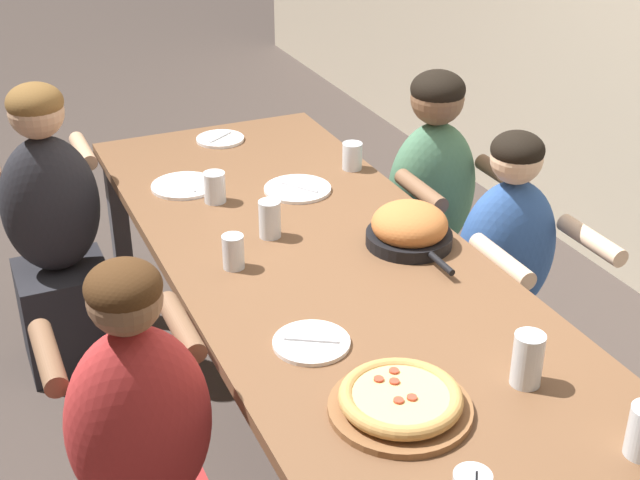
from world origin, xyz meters
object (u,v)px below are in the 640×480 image
(empty_plate_d, at_px, (220,139))
(drinking_glass_b, at_px, (215,189))
(diner_near_left, at_px, (56,243))
(skillet_bowl, at_px, (410,228))
(empty_plate_c, at_px, (311,343))
(empty_plate_b, at_px, (184,186))
(drinking_glass_f, at_px, (270,220))
(empty_plate_a, at_px, (298,189))
(drinking_glass_d, at_px, (352,156))
(diner_far_midleft, at_px, (430,227))
(drinking_glass_a, at_px, (528,359))
(diner_near_midright, at_px, (146,480))
(diner_far_center, at_px, (502,297))
(drinking_glass_e, at_px, (233,252))
(pizza_board_main, at_px, (400,401))

(empty_plate_d, xyz_separation_m, drinking_glass_b, (0.54, -0.20, 0.04))
(empty_plate_d, relative_size, diner_near_left, 0.17)
(skillet_bowl, bearing_deg, empty_plate_c, -52.30)
(empty_plate_b, height_order, empty_plate_d, same)
(empty_plate_b, bearing_deg, drinking_glass_f, 16.92)
(empty_plate_a, xyz_separation_m, drinking_glass_d, (-0.10, 0.26, 0.04))
(empty_plate_c, xyz_separation_m, diner_far_midleft, (-0.91, 0.89, -0.27))
(empty_plate_b, relative_size, empty_plate_d, 1.22)
(empty_plate_d, height_order, drinking_glass_d, drinking_glass_d)
(empty_plate_b, distance_m, drinking_glass_d, 0.63)
(empty_plate_a, relative_size, diner_near_left, 0.20)
(drinking_glass_a, relative_size, diner_near_midright, 0.12)
(drinking_glass_b, distance_m, diner_far_center, 1.06)
(drinking_glass_d, height_order, drinking_glass_e, drinking_glass_e)
(pizza_board_main, height_order, drinking_glass_a, drinking_glass_a)
(drinking_glass_b, relative_size, diner_far_center, 0.10)
(pizza_board_main, xyz_separation_m, skillet_bowl, (-0.72, 0.42, 0.03))
(drinking_glass_a, xyz_separation_m, drinking_glass_d, (-1.36, 0.19, -0.02))
(empty_plate_c, relative_size, drinking_glass_e, 1.92)
(empty_plate_a, relative_size, diner_far_midleft, 0.20)
(drinking_glass_d, xyz_separation_m, diner_far_center, (0.59, 0.30, -0.35))
(drinking_glass_b, bearing_deg, drinking_glass_f, 14.01)
(drinking_glass_a, xyz_separation_m, drinking_glass_b, (-1.29, -0.37, -0.02))
(empty_plate_a, xyz_separation_m, empty_plate_d, (-0.57, -0.10, 0.00))
(empty_plate_a, bearing_deg, diner_near_midright, -41.31)
(skillet_bowl, bearing_deg, diner_far_midleft, 142.90)
(empty_plate_b, distance_m, diner_near_midright, 1.21)
(empty_plate_a, xyz_separation_m, drinking_glass_b, (-0.03, -0.29, 0.04))
(drinking_glass_b, relative_size, diner_near_left, 0.09)
(empty_plate_c, relative_size, drinking_glass_d, 2.01)
(pizza_board_main, bearing_deg, empty_plate_a, 168.28)
(drinking_glass_a, bearing_deg, empty_plate_a, -176.71)
(empty_plate_d, height_order, diner_near_midright, diner_near_midright)
(drinking_glass_b, distance_m, diner_near_left, 0.74)
(diner_far_midleft, bearing_deg, diner_near_midright, 34.05)
(empty_plate_a, distance_m, drinking_glass_d, 0.28)
(drinking_glass_b, bearing_deg, diner_far_midleft, 88.59)
(drinking_glass_f, bearing_deg, empty_plate_a, 143.38)
(empty_plate_a, bearing_deg, drinking_glass_e, -41.67)
(empty_plate_a, relative_size, empty_plate_d, 1.24)
(skillet_bowl, distance_m, empty_plate_a, 0.54)
(diner_near_midright, height_order, diner_far_midleft, diner_far_midleft)
(skillet_bowl, height_order, empty_plate_c, skillet_bowl)
(drinking_glass_a, bearing_deg, skillet_bowl, 173.02)
(pizza_board_main, distance_m, diner_near_midright, 0.70)
(empty_plate_c, bearing_deg, drinking_glass_e, -173.83)
(empty_plate_a, height_order, drinking_glass_e, drinking_glass_e)
(drinking_glass_f, bearing_deg, empty_plate_b, -163.08)
(empty_plate_b, bearing_deg, empty_plate_d, 145.80)
(pizza_board_main, relative_size, drinking_glass_a, 2.44)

